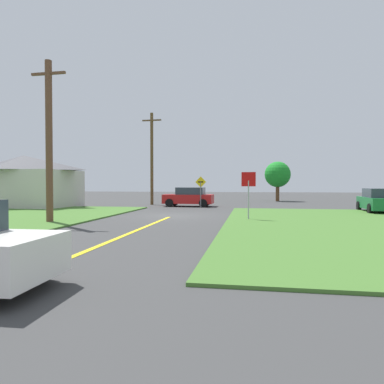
{
  "coord_description": "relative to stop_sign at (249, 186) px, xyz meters",
  "views": [
    {
      "loc": [
        4.62,
        -20.28,
        1.93
      ],
      "look_at": [
        0.62,
        3.3,
        1.36
      ],
      "focal_mm": 32.19,
      "sensor_mm": 36.0,
      "label": 1
    }
  ],
  "objects": [
    {
      "name": "ground_plane",
      "position": [
        -4.53,
        2.0,
        -1.79
      ],
      "size": [
        120.0,
        120.0,
        0.0
      ],
      "primitive_type": "plane",
      "color": "#3D3D3D"
    },
    {
      "name": "grass_verge_right",
      "position": [
        4.9,
        -2.0,
        -1.75
      ],
      "size": [
        12.0,
        20.0,
        0.08
      ],
      "primitive_type": "cube",
      "color": "#44732D",
      "rests_on": "ground"
    },
    {
      "name": "lane_stripe_center",
      "position": [
        -4.53,
        -6.0,
        -1.79
      ],
      "size": [
        0.2,
        14.0,
        0.01
      ],
      "primitive_type": "cube",
      "color": "yellow",
      "rests_on": "ground"
    },
    {
      "name": "stop_sign",
      "position": [
        0.0,
        0.0,
        0.0
      ],
      "size": [
        0.74,
        0.19,
        2.54
      ],
      "rotation": [
        0.0,
        0.0,
        2.93
      ],
      "color": "#9EA0A8",
      "rests_on": "ground"
    },
    {
      "name": "car_approaching_junction",
      "position": [
        -5.06,
        10.53,
        -0.99
      ],
      "size": [
        4.22,
        2.18,
        1.62
      ],
      "rotation": [
        0.0,
        0.0,
        3.12
      ],
      "color": "red",
      "rests_on": "ground"
    },
    {
      "name": "car_on_crossroad",
      "position": [
        8.54,
        6.37,
        -0.99
      ],
      "size": [
        2.23,
        4.52,
        1.62
      ],
      "rotation": [
        0.0,
        0.0,
        1.5
      ],
      "color": "#196B33",
      "rests_on": "ground"
    },
    {
      "name": "utility_pole_near",
      "position": [
        -9.61,
        -2.85,
        2.27
      ],
      "size": [
        1.8,
        0.33,
        7.93
      ],
      "color": "brown",
      "rests_on": "ground"
    },
    {
      "name": "utility_pole_mid",
      "position": [
        -8.84,
        12.28,
        2.56
      ],
      "size": [
        1.8,
        0.28,
        8.42
      ],
      "color": "brown",
      "rests_on": "ground"
    },
    {
      "name": "direction_sign",
      "position": [
        -3.89,
        9.4,
        -0.22
      ],
      "size": [
        0.9,
        0.13,
        2.53
      ],
      "color": "slate",
      "rests_on": "ground"
    },
    {
      "name": "oak_tree_left",
      "position": [
        3.09,
        21.0,
        1.16
      ],
      "size": [
        2.85,
        2.85,
        4.4
      ],
      "color": "brown",
      "rests_on": "ground"
    },
    {
      "name": "barn",
      "position": [
        -18.24,
        7.23,
        0.33
      ],
      "size": [
        8.34,
        5.53,
        4.25
      ],
      "color": "beige",
      "rests_on": "ground"
    }
  ]
}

